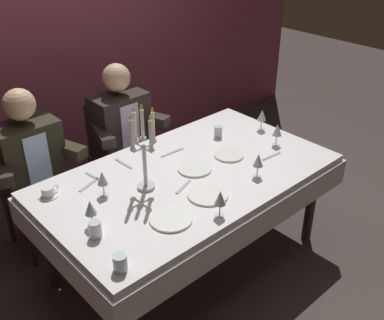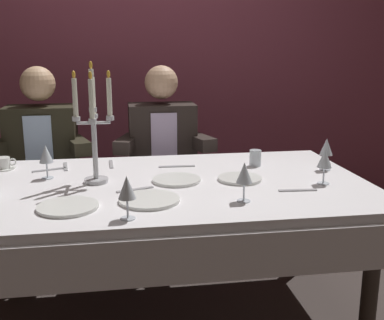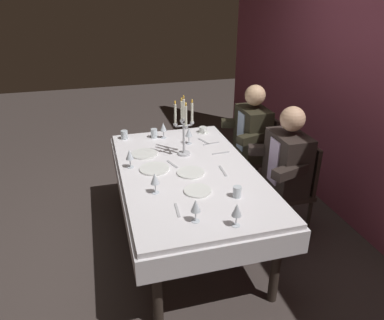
% 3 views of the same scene
% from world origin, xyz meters
% --- Properties ---
extents(back_wall, '(6.00, 0.12, 2.70)m').
position_xyz_m(back_wall, '(0.00, 1.66, 1.35)').
color(back_wall, '#8A3D51').
rests_on(back_wall, ground_plane).
extents(dining_table, '(1.94, 1.14, 0.74)m').
position_xyz_m(dining_table, '(0.00, 0.00, 0.62)').
color(dining_table, white).
rests_on(dining_table, ground_plane).
extents(candelabra, '(0.19, 0.19, 0.55)m').
position_xyz_m(candelabra, '(-0.31, 0.05, 1.00)').
color(candelabra, silver).
rests_on(candelabra, dining_table).
extents(dinner_plate_0, '(0.23, 0.23, 0.01)m').
position_xyz_m(dinner_plate_0, '(0.06, 0.01, 0.75)').
color(dinner_plate_0, white).
rests_on(dinner_plate_0, dining_table).
extents(dinner_plate_1, '(0.24, 0.24, 0.01)m').
position_xyz_m(dinner_plate_1, '(-0.40, -0.30, 0.75)').
color(dinner_plate_1, white).
rests_on(dinner_plate_1, dining_table).
extents(dinner_plate_2, '(0.25, 0.25, 0.01)m').
position_xyz_m(dinner_plate_2, '(-0.08, -0.27, 0.75)').
color(dinner_plate_2, white).
rests_on(dinner_plate_2, dining_table).
extents(dinner_plate_3, '(0.21, 0.21, 0.01)m').
position_xyz_m(dinner_plate_3, '(0.36, -0.02, 0.75)').
color(dinner_plate_3, white).
rests_on(dinner_plate_3, dining_table).
extents(wine_glass_0, '(0.07, 0.07, 0.16)m').
position_xyz_m(wine_glass_0, '(0.72, -0.14, 0.86)').
color(wine_glass_0, silver).
rests_on(wine_glass_0, dining_table).
extents(wine_glass_1, '(0.07, 0.07, 0.16)m').
position_xyz_m(wine_glass_1, '(0.30, -0.33, 0.85)').
color(wine_glass_1, silver).
rests_on(wine_glass_1, dining_table).
extents(wine_glass_3, '(0.07, 0.07, 0.16)m').
position_xyz_m(wine_glass_3, '(-0.18, -0.46, 0.85)').
color(wine_glass_3, silver).
rests_on(wine_glass_3, dining_table).
extents(wine_glass_4, '(0.07, 0.07, 0.16)m').
position_xyz_m(wine_glass_4, '(-0.54, 0.15, 0.85)').
color(wine_glass_4, silver).
rests_on(wine_glass_4, dining_table).
extents(wine_glass_5, '(0.07, 0.07, 0.16)m').
position_xyz_m(wine_glass_5, '(0.84, 0.10, 0.85)').
color(wine_glass_5, silver).
rests_on(wine_glass_5, dining_table).
extents(water_tumbler_1, '(0.06, 0.06, 0.09)m').
position_xyz_m(water_tumbler_1, '(0.51, 0.24, 0.78)').
color(water_tumbler_1, silver).
rests_on(water_tumbler_1, dining_table).
extents(coffee_cup_0, '(0.13, 0.12, 0.06)m').
position_xyz_m(coffee_cup_0, '(-0.79, 0.37, 0.77)').
color(coffee_cup_0, white).
rests_on(coffee_cup_0, dining_table).
extents(fork_0, '(0.17, 0.07, 0.01)m').
position_xyz_m(fork_0, '(-0.14, -0.10, 0.74)').
color(fork_0, '#B7B7BC').
rests_on(fork_0, dining_table).
extents(spoon_1, '(0.17, 0.03, 0.01)m').
position_xyz_m(spoon_1, '(0.57, -0.22, 0.74)').
color(spoon_1, '#B7B7BC').
rests_on(spoon_1, dining_table).
extents(knife_2, '(0.19, 0.03, 0.01)m').
position_xyz_m(knife_2, '(0.10, 0.28, 0.74)').
color(knife_2, '#B7B7BC').
rests_on(knife_2, dining_table).
extents(fork_3, '(0.17, 0.07, 0.01)m').
position_xyz_m(fork_3, '(-0.55, 0.31, 0.74)').
color(fork_3, '#B7B7BC').
rests_on(fork_3, dining_table).
extents(fork_4, '(0.04, 0.17, 0.01)m').
position_xyz_m(fork_4, '(-0.48, 0.36, 0.74)').
color(fork_4, '#B7B7BC').
rests_on(fork_4, dining_table).
extents(fork_5, '(0.03, 0.17, 0.01)m').
position_xyz_m(fork_5, '(-0.24, 0.38, 0.74)').
color(fork_5, '#B7B7BC').
rests_on(fork_5, dining_table).
extents(seated_diner_0, '(0.63, 0.48, 1.24)m').
position_xyz_m(seated_diner_0, '(-0.67, 0.89, 0.74)').
color(seated_diner_0, '#302720').
rests_on(seated_diner_0, ground_plane).
extents(seated_diner_1, '(0.63, 0.48, 1.24)m').
position_xyz_m(seated_diner_1, '(0.08, 0.89, 0.74)').
color(seated_diner_1, '#302720').
rests_on(seated_diner_1, ground_plane).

